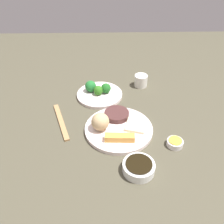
{
  "coord_description": "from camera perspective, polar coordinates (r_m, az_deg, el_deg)",
  "views": [
    {
      "loc": [
        0.73,
        -0.05,
        0.7
      ],
      "look_at": [
        -0.09,
        -0.03,
        0.06
      ],
      "focal_mm": 39.92,
      "sensor_mm": 36.0,
      "label": 1
    }
  ],
  "objects": [
    {
      "name": "teacup",
      "position": [
        1.27,
        6.63,
        7.14
      ],
      "size": [
        0.06,
        0.06,
        0.06
      ],
      "primitive_type": "cylinder",
      "color": "white",
      "rests_on": "tabletop"
    },
    {
      "name": "broccoli_floret_2",
      "position": [
        1.2,
        -4.92,
        5.9
      ],
      "size": [
        0.05,
        0.05,
        0.05
      ],
      "primitive_type": "sphere",
      "color": "#206D2C",
      "rests_on": "broccoli_plate"
    },
    {
      "name": "spring_roll",
      "position": [
        0.94,
        1.83,
        -5.9
      ],
      "size": [
        0.04,
        0.11,
        0.02
      ],
      "primitive_type": "cube",
      "rotation": [
        0.0,
        0.0,
        1.52
      ],
      "color": "gold",
      "rests_on": "main_plate"
    },
    {
      "name": "sauce_ramekin_hot_mustard",
      "position": [
        0.97,
        14.21,
        -6.91
      ],
      "size": [
        0.06,
        0.06,
        0.02
      ],
      "primitive_type": "cylinder",
      "color": "white",
      "rests_on": "tabletop"
    },
    {
      "name": "soy_sauce_bowl_liquid",
      "position": [
        0.85,
        6.2,
        -11.72
      ],
      "size": [
        0.09,
        0.09,
        0.0
      ],
      "primitive_type": "cylinder",
      "color": "black",
      "rests_on": "soy_sauce_bowl"
    },
    {
      "name": "rice_scoop",
      "position": [
        0.97,
        -2.71,
        -2.22
      ],
      "size": [
        0.07,
        0.07,
        0.07
      ],
      "primitive_type": "sphere",
      "color": "tan",
      "rests_on": "main_plate"
    },
    {
      "name": "broccoli_floret_0",
      "position": [
        1.19,
        -1.4,
        5.48
      ],
      "size": [
        0.05,
        0.05,
        0.05
      ],
      "primitive_type": "sphere",
      "color": "#1E6121",
      "rests_on": "broccoli_plate"
    },
    {
      "name": "stir_fry_heap",
      "position": [
        1.05,
        1.08,
        -0.55
      ],
      "size": [
        0.1,
        0.1,
        0.02
      ],
      "primitive_type": "cylinder",
      "color": "#462826",
      "rests_on": "main_plate"
    },
    {
      "name": "soy_sauce_bowl",
      "position": [
        0.86,
        6.12,
        -12.53
      ],
      "size": [
        0.11,
        0.11,
        0.03
      ],
      "primitive_type": "cylinder",
      "color": "white",
      "rests_on": "tabletop"
    },
    {
      "name": "crab_rangoon_wonton",
      "position": [
        1.0,
        5.47,
        -3.14
      ],
      "size": [
        0.1,
        0.1,
        0.01
      ],
      "primitive_type": "cube",
      "rotation": [
        0.0,
        0.0,
        -0.28
      ],
      "color": "beige",
      "rests_on": "main_plate"
    },
    {
      "name": "chopsticks_pair",
      "position": [
        1.07,
        -11.59,
        -2.14
      ],
      "size": [
        0.23,
        0.1,
        0.01
      ],
      "primitive_type": "cube",
      "rotation": [
        0.0,
        0.0,
        0.33
      ],
      "color": "#A87C4E",
      "rests_on": "tabletop"
    },
    {
      "name": "sauce_ramekin_hot_mustard_liquid",
      "position": [
        0.96,
        14.33,
        -6.35
      ],
      "size": [
        0.05,
        0.05,
        0.0
      ],
      "primitive_type": "cylinder",
      "color": "gold",
      "rests_on": "sauce_ramekin_hot_mustard"
    },
    {
      "name": "tabletop",
      "position": [
        1.0,
        1.57,
        -5.37
      ],
      "size": [
        2.2,
        2.2,
        0.02
      ],
      "primitive_type": "cube",
      "color": "#474333",
      "rests_on": "ground"
    },
    {
      "name": "broccoli_plate",
      "position": [
        1.2,
        -2.85,
        3.98
      ],
      "size": [
        0.22,
        0.22,
        0.01
      ],
      "primitive_type": "cylinder",
      "color": "white",
      "rests_on": "tabletop"
    },
    {
      "name": "main_plate",
      "position": [
        1.0,
        1.42,
        -3.93
      ],
      "size": [
        0.27,
        0.27,
        0.02
      ],
      "primitive_type": "cylinder",
      "color": "white",
      "rests_on": "tabletop"
    },
    {
      "name": "broccoli_floret_1",
      "position": [
        1.18,
        -3.17,
        4.98
      ],
      "size": [
        0.04,
        0.04,
        0.04
      ],
      "primitive_type": "sphere",
      "color": "#2F6F1D",
      "rests_on": "broccoli_plate"
    }
  ]
}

